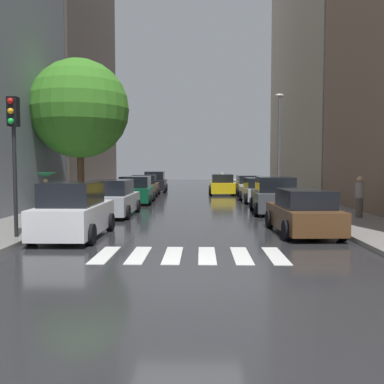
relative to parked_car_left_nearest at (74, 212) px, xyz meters
name	(u,v)px	position (x,y,z in m)	size (l,w,h in m)	color
ground_plane	(197,196)	(3.86, 19.17, -0.86)	(28.00, 72.00, 0.04)	#272729
sidewalk_left	(113,195)	(-2.64, 19.17, -0.77)	(3.00, 72.00, 0.15)	gray
sidewalk_right	(282,195)	(10.36, 19.17, -0.77)	(3.00, 72.00, 0.15)	gray
crosswalk_stripes	(190,255)	(3.86, -2.68, -0.84)	(4.95, 2.20, 0.01)	silver
building_left_mid	(59,54)	(-7.14, 20.58, 10.28)	(6.00, 15.02, 22.25)	#564C47
building_right_mid	(325,52)	(14.86, 24.11, 11.29)	(6.00, 20.51, 24.27)	#B2A38C
parked_car_left_nearest	(74,212)	(0.00, 0.00, 0.00)	(1.98, 4.16, 1.83)	silver
parked_car_left_second	(113,199)	(0.04, 5.98, -0.05)	(2.10, 4.36, 1.69)	#B2B7BF
parked_car_left_third	(136,191)	(0.12, 12.56, -0.06)	(2.26, 4.53, 1.67)	#0C4C2D
parked_car_left_fourth	(145,186)	(-0.14, 18.78, -0.09)	(2.24, 4.37, 1.61)	brown
parked_car_left_fifth	(155,182)	(0.08, 24.05, -0.01)	(2.19, 4.61, 1.79)	black
parked_car_right_nearest	(303,213)	(7.68, 0.96, -0.12)	(2.12, 4.20, 1.54)	brown
parked_car_right_second	(274,196)	(7.77, 7.43, -0.01)	(2.32, 4.64, 1.80)	#474C51
parked_car_right_third	(258,191)	(7.79, 13.41, -0.11)	(2.22, 4.14, 1.56)	#B2B7BF
parked_car_right_fourth	(247,186)	(7.78, 19.78, -0.11)	(2.07, 4.48, 1.55)	#B2B7BF
taxi_midroad	(222,185)	(5.84, 20.77, -0.08)	(2.07, 4.60, 1.81)	yellow
pedestrian_foreground	(46,184)	(-3.24, 6.40, 0.64)	(0.96, 0.96, 1.86)	black
pedestrian_near_tree	(360,196)	(10.86, 4.40, 0.23)	(0.36, 0.36, 1.75)	brown
street_tree_left	(80,109)	(-2.13, 8.43, 4.42)	(5.08, 5.08, 7.66)	#513823
traffic_light_left_corner	(14,135)	(-1.59, -0.76, 2.44)	(0.30, 0.42, 4.30)	black
lamp_post_right	(279,138)	(9.41, 15.44, 3.34)	(0.60, 0.28, 7.00)	#595B60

